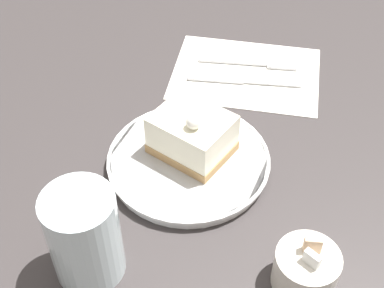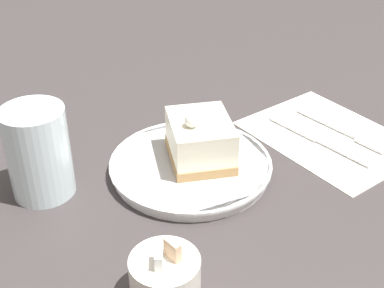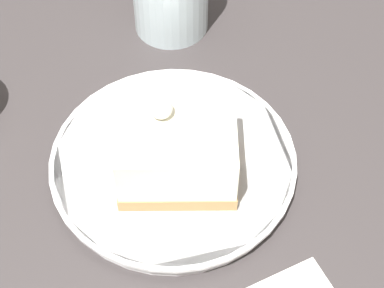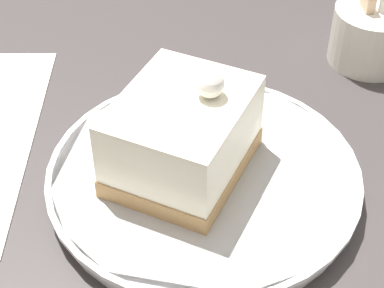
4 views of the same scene
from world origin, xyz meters
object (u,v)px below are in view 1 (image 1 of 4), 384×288
plate (189,161)px  knife (233,80)px  cake_slice (192,134)px  fork (257,63)px  sugar_bowl (306,269)px  drinking_glass (84,236)px

plate → knife: (-0.21, -0.01, -0.01)m
cake_slice → knife: bearing=-165.0°
fork → knife: bearing=-35.5°
plate → fork: bearing=176.8°
knife → cake_slice: bearing=-14.3°
knife → sugar_bowl: size_ratio=2.49×
knife → drinking_glass: (0.41, -0.04, 0.06)m
knife → sugar_bowl: bearing=16.0°
plate → knife: bearing=-178.2°
plate → drinking_glass: drinking_glass is taller
knife → sugar_bowl: sugar_bowl is taller
fork → drinking_glass: (0.47, -0.06, 0.06)m
cake_slice → knife: 0.20m
fork → drinking_glass: size_ratio=1.35×
knife → plate: bearing=-14.2°
cake_slice → fork: size_ratio=0.71×
knife → drinking_glass: size_ratio=1.49×
plate → fork: (-0.27, 0.02, -0.01)m
knife → sugar_bowl: 0.39m
plate → knife: 0.21m
sugar_bowl → fork: bearing=-154.8°
fork → sugar_bowl: bearing=9.2°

